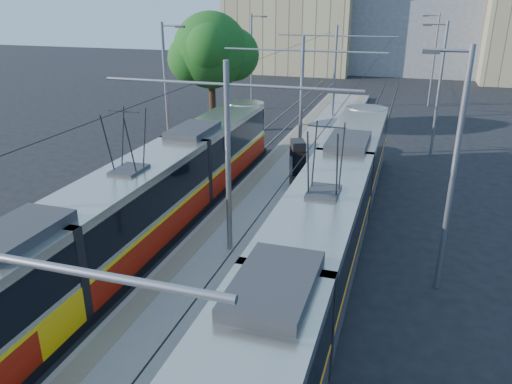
% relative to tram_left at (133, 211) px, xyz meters
% --- Properties ---
extents(platform, '(4.00, 50.00, 0.30)m').
position_rel_tram_left_xyz_m(platform, '(3.60, 9.74, -1.56)').
color(platform, gray).
rests_on(platform, ground).
extents(tactile_strip_left, '(0.70, 50.00, 0.01)m').
position_rel_tram_left_xyz_m(tactile_strip_left, '(2.15, 9.74, -1.40)').
color(tactile_strip_left, gray).
rests_on(tactile_strip_left, platform).
extents(tactile_strip_right, '(0.70, 50.00, 0.01)m').
position_rel_tram_left_xyz_m(tactile_strip_right, '(5.05, 9.74, -1.40)').
color(tactile_strip_right, gray).
rests_on(tactile_strip_right, platform).
extents(rails, '(8.71, 70.00, 0.03)m').
position_rel_tram_left_xyz_m(rails, '(3.60, 9.74, -1.69)').
color(rails, gray).
rests_on(rails, ground).
extents(tram_left, '(2.43, 28.49, 5.50)m').
position_rel_tram_left_xyz_m(tram_left, '(0.00, 0.00, 0.00)').
color(tram_left, black).
rests_on(tram_left, ground).
extents(tram_right, '(2.43, 30.10, 5.50)m').
position_rel_tram_left_xyz_m(tram_right, '(7.20, -0.08, 0.15)').
color(tram_right, black).
rests_on(tram_right, ground).
extents(catenary, '(9.20, 70.00, 7.00)m').
position_rel_tram_left_xyz_m(catenary, '(3.60, 6.90, 2.81)').
color(catenary, gray).
rests_on(catenary, platform).
extents(street_lamps, '(15.18, 38.22, 8.00)m').
position_rel_tram_left_xyz_m(street_lamps, '(3.60, 13.74, 2.47)').
color(street_lamps, gray).
rests_on(street_lamps, ground).
extents(shelter, '(1.02, 1.25, 2.38)m').
position_rel_tram_left_xyz_m(shelter, '(4.51, 8.09, -0.16)').
color(shelter, black).
rests_on(shelter, platform).
extents(tree, '(5.80, 5.36, 8.42)m').
position_rel_tram_left_xyz_m(tree, '(-3.80, 18.47, 3.99)').
color(tree, '#382314').
rests_on(tree, ground).
extents(building_left, '(16.32, 12.24, 12.20)m').
position_rel_tram_left_xyz_m(building_left, '(-6.40, 52.74, 4.40)').
color(building_left, tan).
rests_on(building_left, ground).
extents(building_centre, '(18.36, 14.28, 15.86)m').
position_rel_tram_left_xyz_m(building_centre, '(9.60, 56.74, 6.23)').
color(building_centre, gray).
rests_on(building_centre, ground).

